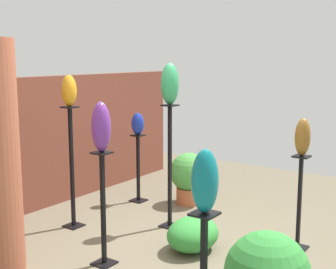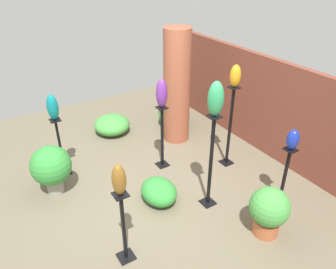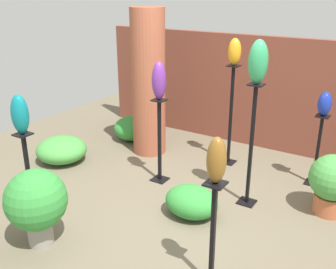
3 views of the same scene
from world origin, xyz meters
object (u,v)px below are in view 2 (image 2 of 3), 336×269
(pedestal_teal, at_px, (61,150))
(pedestal_amber, at_px, (230,130))
(pedestal_bronze, at_px, (124,230))
(art_vase_bronze, at_px, (119,180))
(art_vase_teal, at_px, (53,107))
(art_vase_jade, at_px, (216,99))
(pedestal_violet, at_px, (162,140))
(potted_plant_front_right, at_px, (51,167))
(art_vase_amber, at_px, (235,76))
(pedestal_cobalt, at_px, (284,179))
(pedestal_jade, at_px, (211,166))
(art_vase_violet, at_px, (162,94))
(potted_plant_back_center, at_px, (269,210))
(art_vase_cobalt, at_px, (293,140))
(brick_pillar, at_px, (177,87))

(pedestal_teal, relative_size, pedestal_amber, 0.71)
(pedestal_bronze, bearing_deg, art_vase_bronze, 180.00)
(art_vase_teal, relative_size, art_vase_jade, 0.88)
(art_vase_jade, bearing_deg, art_vase_bronze, -80.25)
(pedestal_violet, bearing_deg, pedestal_bronze, -43.89)
(pedestal_teal, bearing_deg, potted_plant_front_right, -31.93)
(art_vase_amber, xyz_separation_m, art_vase_bronze, (0.91, -2.39, -0.42))
(pedestal_cobalt, xyz_separation_m, art_vase_teal, (-2.42, -2.51, 0.80))
(pedestal_jade, xyz_separation_m, art_vase_violet, (-1.20, -0.07, 0.68))
(potted_plant_front_right, xyz_separation_m, potted_plant_back_center, (2.31, 2.14, -0.08))
(pedestal_bronze, bearing_deg, pedestal_cobalt, 82.82)
(pedestal_violet, distance_m, pedestal_bronze, 2.02)
(pedestal_bronze, distance_m, art_vase_cobalt, 2.49)
(art_vase_teal, xyz_separation_m, art_vase_amber, (1.21, 2.52, 0.39))
(pedestal_teal, bearing_deg, art_vase_jade, 40.32)
(pedestal_teal, bearing_deg, potted_plant_back_center, 34.49)
(pedestal_cobalt, relative_size, art_vase_violet, 1.98)
(pedestal_amber, height_order, art_vase_jade, art_vase_jade)
(pedestal_amber, relative_size, art_vase_bronze, 3.72)
(pedestal_violet, distance_m, pedestal_jade, 1.21)
(art_vase_jade, bearing_deg, pedestal_jade, 0.00)
(pedestal_amber, relative_size, art_vase_cobalt, 4.74)
(pedestal_violet, relative_size, art_vase_jade, 2.37)
(art_vase_teal, height_order, potted_plant_back_center, art_vase_teal)
(pedestal_jade, relative_size, art_vase_jade, 3.10)
(brick_pillar, distance_m, pedestal_jade, 2.03)
(brick_pillar, height_order, art_vase_teal, brick_pillar)
(pedestal_amber, bearing_deg, pedestal_cobalt, -0.29)
(pedestal_jade, bearing_deg, pedestal_bronze, -80.25)
(art_vase_bronze, bearing_deg, pedestal_teal, -176.68)
(art_vase_cobalt, xyz_separation_m, art_vase_bronze, (-0.30, -2.39, 0.10))
(pedestal_violet, xyz_separation_m, pedestal_cobalt, (1.75, 0.99, -0.08))
(pedestal_violet, height_order, art_vase_teal, art_vase_teal)
(brick_pillar, bearing_deg, art_vase_bronze, -44.99)
(pedestal_teal, xyz_separation_m, pedestal_amber, (1.21, 2.52, 0.20))
(art_vase_teal, bearing_deg, art_vase_violet, 66.21)
(pedestal_cobalt, distance_m, art_vase_violet, 2.22)
(brick_pillar, height_order, potted_plant_back_center, brick_pillar)
(art_vase_jade, relative_size, art_vase_cobalt, 1.55)
(pedestal_amber, height_order, pedestal_cobalt, pedestal_amber)
(pedestal_violet, height_order, art_vase_violet, art_vase_violet)
(pedestal_amber, bearing_deg, pedestal_bronze, -69.14)
(pedestal_violet, height_order, art_vase_bronze, art_vase_bronze)
(art_vase_amber, xyz_separation_m, art_vase_cobalt, (1.21, -0.01, -0.52))
(art_vase_cobalt, bearing_deg, pedestal_amber, 179.71)
(pedestal_bronze, height_order, art_vase_amber, art_vase_amber)
(pedestal_teal, height_order, art_vase_amber, art_vase_amber)
(pedestal_cobalt, bearing_deg, potted_plant_back_center, -63.91)
(potted_plant_back_center, bearing_deg, art_vase_teal, -145.51)
(potted_plant_front_right, bearing_deg, art_vase_violet, 82.01)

